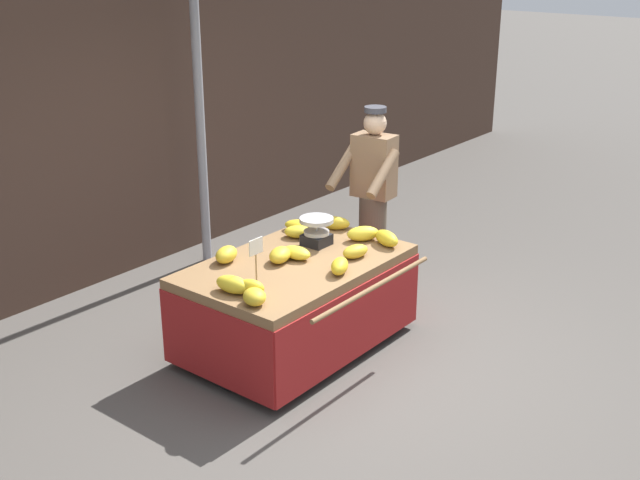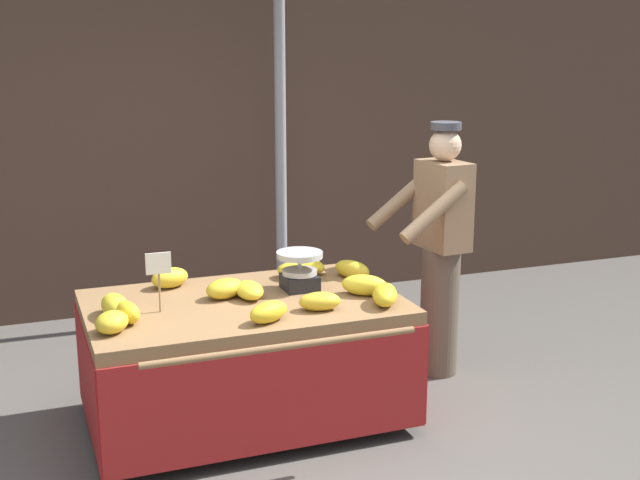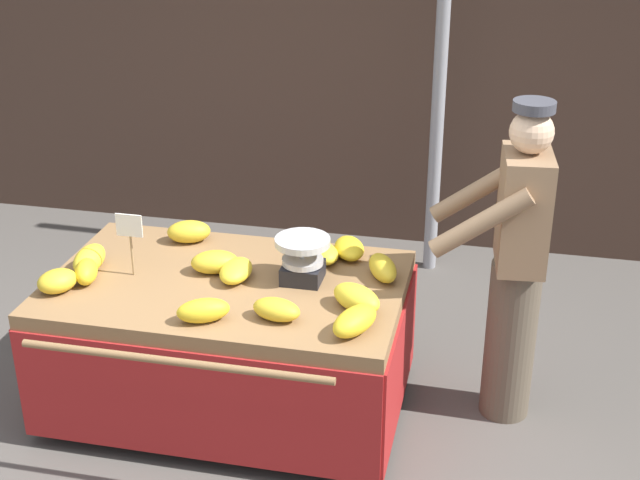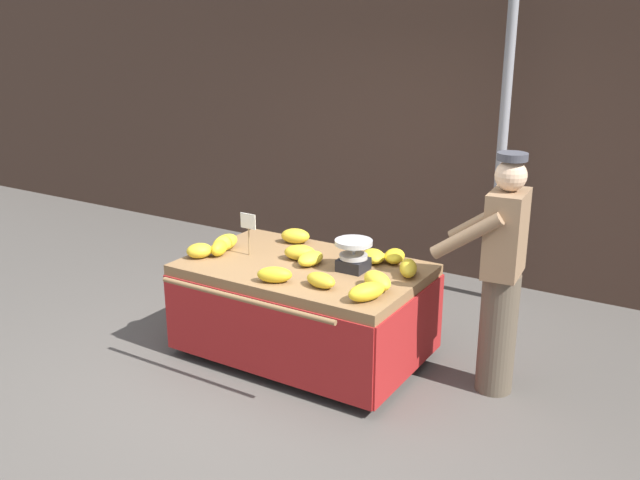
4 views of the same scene
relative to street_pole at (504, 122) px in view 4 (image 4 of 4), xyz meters
The scene contains 20 objects.
ground_plane 3.12m from the street_pole, 109.14° to the right, with size 60.00×60.00×0.00m, color #514C47.
back_wall 1.02m from the street_pole, 148.48° to the left, with size 16.00×0.24×3.54m, color #473328.
street_pole is the anchor object (origin of this frame).
banana_cart 2.38m from the street_pole, 114.08° to the right, with size 1.82×1.34×0.76m.
weighing_scale 2.06m from the street_pole, 104.83° to the right, with size 0.28×0.28×0.23m.
price_sign 2.47m from the street_pole, 124.53° to the right, with size 0.14×0.01×0.34m.
banana_bunch_0 2.89m from the street_pole, 126.62° to the right, with size 0.16×0.20×0.11m, color gold.
banana_bunch_1 1.87m from the street_pole, 105.38° to the right, with size 0.17×0.24×0.10m, color yellow.
banana_bunch_2 2.24m from the street_pole, 113.37° to the right, with size 0.16×0.26×0.10m, color yellow.
banana_bunch_3 2.46m from the street_pole, 102.85° to the right, with size 0.14×0.24×0.10m, color gold.
banana_bunch_4 2.24m from the street_pole, 117.33° to the right, with size 0.16×0.24×0.12m, color gold.
banana_bunch_5 1.76m from the street_pole, 101.57° to the right, with size 0.16×0.26×0.09m, color gold.
banana_bunch_6 2.12m from the street_pole, 128.65° to the right, with size 0.15×0.24×0.12m, color gold.
banana_bunch_7 2.44m from the street_pole, 93.32° to the right, with size 0.14×0.28×0.12m, color gold.
banana_bunch_8 2.74m from the street_pole, 126.55° to the right, with size 0.11×0.20×0.12m, color gold.
banana_bunch_9 1.92m from the street_pole, 93.10° to the right, with size 0.13×0.27×0.11m, color gold.
banana_bunch_10 2.25m from the street_pole, 94.53° to the right, with size 0.15×0.27×0.12m, color yellow.
banana_bunch_11 2.63m from the street_pole, 109.75° to the right, with size 0.12×0.25×0.11m, color gold.
banana_bunch_12 2.66m from the street_pole, 129.18° to the right, with size 0.14×0.28×0.12m, color yellow.
vendor_person 1.92m from the street_pole, 71.23° to the right, with size 0.61×0.55×1.71m.
Camera 4 is at (2.72, -3.60, 2.55)m, focal length 39.14 mm.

